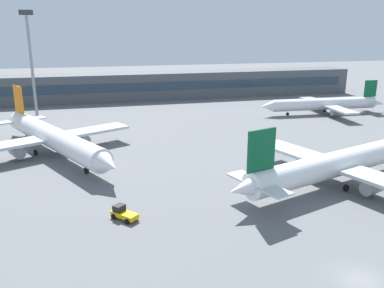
# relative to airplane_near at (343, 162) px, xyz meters

# --- Properties ---
(ground_plane) EXTENTS (400.00, 400.00, 0.00)m
(ground_plane) POSITION_rel_airplane_near_xyz_m (-13.36, 17.00, -3.35)
(ground_plane) COLOR slate
(terminal_building) EXTENTS (139.19, 12.13, 9.00)m
(terminal_building) POSITION_rel_airplane_near_xyz_m (-13.36, 86.67, 1.16)
(terminal_building) COLOR #4C5156
(terminal_building) RESTS_ON ground_plane
(airplane_near) EXTENTS (43.07, 30.74, 10.97)m
(airplane_near) POSITION_rel_airplane_near_xyz_m (0.00, 0.00, 0.00)
(airplane_near) COLOR white
(airplane_near) RESTS_ON ground_plane
(airplane_mid) EXTENTS (31.11, 43.02, 11.48)m
(airplane_mid) POSITION_rel_airplane_near_xyz_m (-44.85, 26.01, 0.15)
(airplane_mid) COLOR white
(airplane_mid) RESTS_ON ground_plane
(airplane_far) EXTENTS (37.46, 26.11, 9.25)m
(airplane_far) POSITION_rel_airplane_near_xyz_m (26.38, 48.14, -0.52)
(airplane_far) COLOR white
(airplane_far) RESTS_ON ground_plane
(baggage_tug_yellow) EXTENTS (3.50, 3.70, 1.75)m
(baggage_tug_yellow) POSITION_rel_airplane_near_xyz_m (-34.40, -4.27, -2.55)
(baggage_tug_yellow) COLOR #F2B20C
(baggage_tug_yellow) RESTS_ON ground_plane
(floodlight_tower_west) EXTENTS (3.20, 0.80, 27.78)m
(floodlight_tower_west) POSITION_rel_airplane_near_xyz_m (-51.15, 55.94, 12.59)
(floodlight_tower_west) COLOR gray
(floodlight_tower_west) RESTS_ON ground_plane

